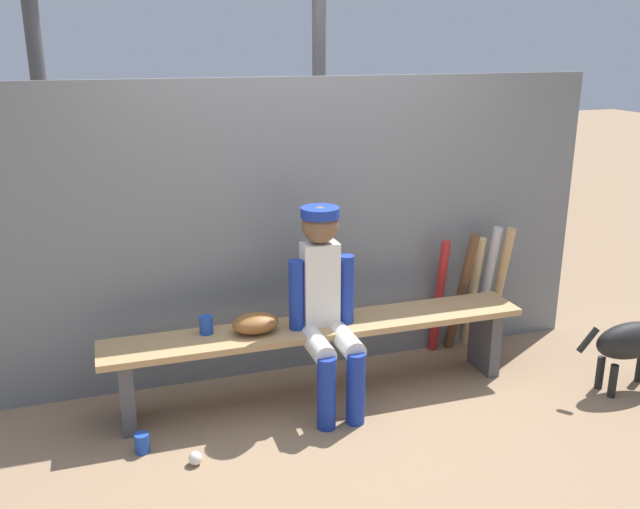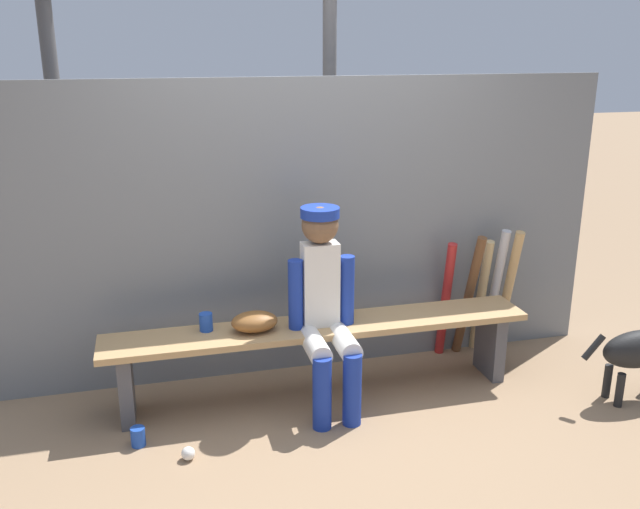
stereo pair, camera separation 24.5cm
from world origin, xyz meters
name	(u,v)px [view 2 (the right image)]	position (x,y,z in m)	size (l,w,h in m)	color
ground_plane	(320,394)	(0.00, 0.00, 0.00)	(30.00, 30.00, 0.00)	#937556
chainlink_fence	(304,230)	(0.00, 0.43, 0.97)	(4.13, 0.03, 1.95)	slate
dugout_bench	(320,340)	(0.00, 0.00, 0.38)	(2.65, 0.36, 0.49)	tan
player_seated	(325,302)	(0.00, -0.11, 0.67)	(0.41, 0.55, 1.23)	silver
baseball_glove	(255,322)	(-0.41, 0.00, 0.55)	(0.28, 0.20, 0.12)	brown
bat_aluminum_red	(446,300)	(0.99, 0.33, 0.43)	(0.06, 0.06, 0.85)	#B22323
bat_wood_dark	(469,296)	(1.14, 0.28, 0.46)	(0.06, 0.06, 0.93)	brown
bat_wood_natural	(481,296)	(1.27, 0.35, 0.42)	(0.06, 0.06, 0.85)	tan
bat_aluminum_silver	(495,291)	(1.35, 0.31, 0.47)	(0.06, 0.06, 0.94)	#B7B7BC
bat_wood_tan	(507,292)	(1.43, 0.27, 0.47)	(0.06, 0.06, 0.94)	tan
baseball	(188,453)	(-0.86, -0.51, 0.04)	(0.07, 0.07, 0.07)	white
cup_on_ground	(138,437)	(-1.12, -0.30, 0.06)	(0.08, 0.08, 0.11)	#1E47AD
cup_on_bench	(206,322)	(-0.69, 0.08, 0.54)	(0.08, 0.08, 0.11)	#1E47AD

